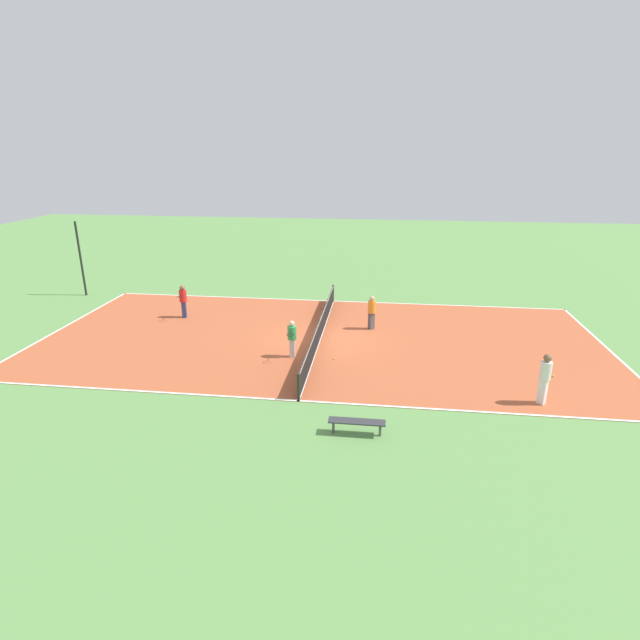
% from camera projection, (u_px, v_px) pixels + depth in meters
% --- Properties ---
extents(ground_plane, '(80.00, 80.00, 0.00)m').
position_uv_depth(ground_plane, '(320.00, 339.00, 22.30)').
color(ground_plane, '#60934C').
extents(court_surface, '(11.79, 24.68, 0.02)m').
position_uv_depth(court_surface, '(320.00, 339.00, 22.29)').
color(court_surface, '#B75633').
rests_on(court_surface, ground_plane).
extents(tennis_net, '(11.59, 0.10, 0.95)m').
position_uv_depth(tennis_net, '(320.00, 328.00, 22.13)').
color(tennis_net, black).
rests_on(tennis_net, court_surface).
extents(bench, '(0.36, 1.69, 0.45)m').
position_uv_depth(bench, '(357.00, 423.00, 14.76)').
color(bench, '#333338').
rests_on(bench, ground_plane).
extents(player_coach_red, '(0.98, 0.52, 1.66)m').
position_uv_depth(player_coach_red, '(183.00, 299.00, 24.78)').
color(player_coach_red, navy).
rests_on(player_coach_red, court_surface).
extents(player_center_orange, '(0.51, 0.51, 1.60)m').
position_uv_depth(player_center_orange, '(372.00, 310.00, 23.20)').
color(player_center_orange, '#4C4C51').
rests_on(player_center_orange, court_surface).
extents(player_far_white, '(0.51, 0.51, 1.78)m').
position_uv_depth(player_far_white, '(545.00, 375.00, 16.30)').
color(player_far_white, white).
rests_on(player_far_white, court_surface).
extents(player_far_green, '(0.95, 0.40, 1.55)m').
position_uv_depth(player_far_green, '(292.00, 337.00, 20.06)').
color(player_far_green, white).
rests_on(player_far_green, court_surface).
extents(tennis_ball_left_sideline, '(0.07, 0.07, 0.07)m').
position_uv_depth(tennis_ball_left_sideline, '(553.00, 376.00, 18.56)').
color(tennis_ball_left_sideline, '#CCE033').
rests_on(tennis_ball_left_sideline, court_surface).
extents(tennis_ball_midcourt, '(0.07, 0.07, 0.07)m').
position_uv_depth(tennis_ball_midcourt, '(334.00, 358.00, 20.10)').
color(tennis_ball_midcourt, '#CCE033').
rests_on(tennis_ball_midcourt, court_surface).
extents(fence_post_back_right, '(0.12, 0.12, 4.25)m').
position_uv_depth(fence_post_back_right, '(81.00, 259.00, 28.27)').
color(fence_post_back_right, black).
rests_on(fence_post_back_right, ground_plane).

